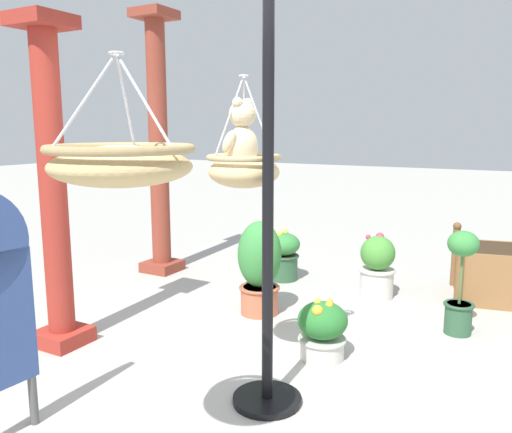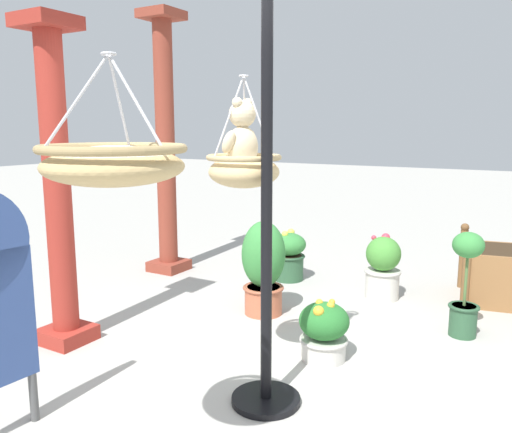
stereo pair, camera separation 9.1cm
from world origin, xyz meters
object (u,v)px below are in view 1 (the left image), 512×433
Objects in this scene: hanging_basket_left_high at (121,163)px; display_pole_central at (268,278)px; hanging_basket_with_teddy at (244,169)px; greenhouse_pillar_left at (159,150)px; potted_plant_bushy_green at (322,330)px; potted_plant_fern_front at (461,283)px; wooden_planter_box at (491,271)px; potted_plant_tall_leafy at (377,266)px; potted_plant_trailing_ivy at (283,254)px; greenhouse_pillar_right at (53,194)px; potted_plant_small_succulent at (260,266)px; teddy_bear at (241,138)px.

display_pole_central is at bearing -3.51° from hanging_basket_left_high.
greenhouse_pillar_left is at bearing 49.63° from hanging_basket_with_teddy.
display_pole_central is at bearing 174.94° from potted_plant_bushy_green.
display_pole_central is 2.02m from potted_plant_fern_front.
wooden_planter_box is 1.38× the size of potted_plant_tall_leafy.
potted_plant_tall_leafy is 1.16× the size of potted_plant_trailing_ivy.
potted_plant_tall_leafy is (-0.52, 1.03, 0.03)m from wooden_planter_box.
greenhouse_pillar_right is 3.17m from potted_plant_tall_leafy.
potted_plant_small_succulent is at bearing 102.73° from potted_plant_fern_front.
greenhouse_pillar_left reaches higher than potted_plant_small_succulent.
hanging_basket_with_teddy reaches higher than wooden_planter_box.
potted_plant_bushy_green is (0.62, -0.32, -1.24)m from hanging_basket_with_teddy.
potted_plant_bushy_green is at bearing -125.20° from potted_plant_small_succulent.
wooden_planter_box reaches higher than potted_plant_bushy_green.
hanging_basket_with_teddy reaches higher than potted_plant_tall_leafy.
greenhouse_pillar_right is at bearing 57.40° from hanging_basket_left_high.
hanging_basket_left_high is 3.98m from potted_plant_trailing_ivy.
wooden_planter_box is at bearing -77.49° from greenhouse_pillar_left.
teddy_bear is 1.80m from potted_plant_small_succulent.
teddy_bear is at bearing 8.88° from hanging_basket_left_high.
greenhouse_pillar_right is 4.39× the size of potted_plant_trailing_ivy.
hanging_basket_left_high is at bearing -171.12° from teddy_bear.
potted_plant_fern_front is at bearing -77.27° from potted_plant_small_succulent.
hanging_basket_with_teddy is (0.15, 0.25, 0.65)m from display_pole_central.
potted_plant_bushy_green is (0.62, -0.34, -1.44)m from teddy_bear.
wooden_planter_box is at bearing -25.62° from hanging_basket_with_teddy.
greenhouse_pillar_right is at bearing 162.49° from potted_plant_trailing_ivy.
hanging_basket_with_teddy is 2.74m from potted_plant_trailing_ivy.
potted_plant_small_succulent is (-1.51, 1.87, 0.16)m from wooden_planter_box.
potted_plant_fern_front is 1.07m from potted_plant_tall_leafy.
potted_plant_fern_front reaches higher than potted_plant_tall_leafy.
potted_plant_bushy_green is at bearing -145.95° from potted_plant_trailing_ivy.
hanging_basket_with_teddy is 0.20m from teddy_bear.
hanging_basket_with_teddy is 1.69m from potted_plant_small_succulent.
wooden_planter_box is at bearing -26.00° from teddy_bear.
display_pole_central is at bearing -156.30° from potted_plant_trailing_ivy.
display_pole_central is at bearing 152.89° from potted_plant_fern_front.
potted_plant_fern_front is 1.75m from potted_plant_small_succulent.
greenhouse_pillar_left is 1.19× the size of greenhouse_pillar_right.
potted_plant_small_succulent is at bearing 128.98° from wooden_planter_box.
potted_plant_trailing_ivy is at bearing 23.70° from display_pole_central.
greenhouse_pillar_right is (-2.08, -0.67, -0.24)m from greenhouse_pillar_left.
greenhouse_pillar_left is 2.20m from greenhouse_pillar_right.
potted_plant_fern_front is 1.54× the size of potted_plant_trailing_ivy.
potted_plant_tall_leafy is (3.52, -0.10, -1.26)m from hanging_basket_left_high.
potted_plant_small_succulent is (-0.39, 1.71, 0.01)m from potted_plant_fern_front.
greenhouse_pillar_left is at bearing 63.04° from potted_plant_bushy_green.
hanging_basket_with_teddy is 2.52m from potted_plant_tall_leafy.
hanging_basket_with_teddy reaches higher than potted_plant_fern_front.
wooden_planter_box is 1.04× the size of potted_plant_small_succulent.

